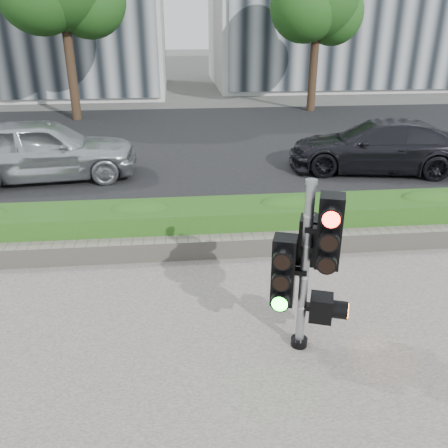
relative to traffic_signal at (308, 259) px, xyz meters
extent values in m
plane|color=#51514C|center=(-0.98, 0.65, -1.24)|extent=(120.00, 120.00, 0.00)
cube|color=black|center=(-0.98, 10.65, -1.23)|extent=(60.00, 13.00, 0.02)
cube|color=gray|center=(-0.98, 3.80, -1.18)|extent=(60.00, 0.25, 0.12)
cube|color=gray|center=(-0.98, 2.55, -1.04)|extent=(12.00, 0.32, 0.34)
cube|color=#4C942D|center=(-0.98, 3.20, -0.87)|extent=(12.00, 1.00, 0.68)
cylinder|color=black|center=(-5.48, 15.15, 0.77)|extent=(0.36, 0.36, 4.03)
cylinder|color=black|center=(4.52, 16.15, 0.55)|extent=(0.36, 0.36, 3.58)
sphere|color=#134414|center=(5.29, 16.47, 2.72)|extent=(2.56, 2.56, 2.56)
sphere|color=#134414|center=(3.88, 15.76, 2.98)|extent=(2.82, 2.82, 2.82)
cylinder|color=black|center=(-0.04, -0.02, -1.16)|extent=(0.21, 0.21, 0.10)
cylinder|color=gray|center=(-0.04, -0.02, -0.14)|extent=(0.11, 0.11, 2.15)
cylinder|color=gray|center=(-0.04, -0.02, 0.96)|extent=(0.14, 0.14, 0.05)
cube|color=#FF1107|center=(0.18, -0.13, 0.41)|extent=(0.35, 0.35, 0.86)
cube|color=#14E51E|center=(-0.28, 0.03, -0.15)|extent=(0.35, 0.35, 0.86)
cube|color=black|center=(0.07, 0.20, 0.15)|extent=(0.35, 0.35, 0.59)
cube|color=orange|center=(0.19, -0.06, -0.64)|extent=(0.35, 0.35, 0.31)
imported|color=#B2B5BA|center=(-4.82, 7.24, -0.45)|extent=(4.76, 2.35, 1.56)
imported|color=black|center=(3.85, 7.13, -0.55)|extent=(4.92, 2.77, 1.35)
camera|label=1|loc=(-1.47, -4.78, 2.59)|focal=38.00mm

